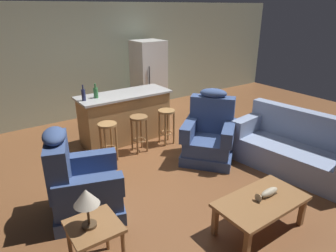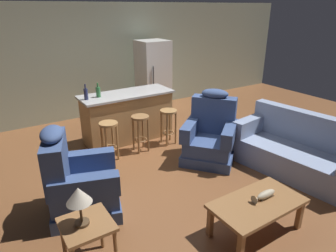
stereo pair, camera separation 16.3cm
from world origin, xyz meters
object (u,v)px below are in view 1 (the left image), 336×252
(fish_figurine, at_px, (267,193))
(refrigerator, at_px, (149,77))
(end_table, at_px, (95,233))
(coffee_table, at_px, (261,204))
(recliner_near_island, at_px, (209,135))
(bottle_tall_green, at_px, (84,95))
(bar_stool_middle, at_px, (139,127))
(recliner_near_lamp, at_px, (80,185))
(table_lamp, at_px, (86,199))
(kitchen_island, at_px, (125,117))
(bottle_short_amber, at_px, (96,92))
(bar_stool_left, at_px, (108,135))
(bar_stool_right, at_px, (167,120))
(couch, at_px, (295,150))

(fish_figurine, distance_m, refrigerator, 4.63)
(end_table, bearing_deg, coffee_table, -16.55)
(coffee_table, relative_size, recliner_near_island, 0.92)
(fish_figurine, bearing_deg, coffee_table, -175.80)
(fish_figurine, xyz_separation_m, bottle_tall_green, (-0.96, 3.26, 0.60))
(bar_stool_middle, bearing_deg, recliner_near_lamp, -142.67)
(table_lamp, height_order, kitchen_island, table_lamp)
(coffee_table, xyz_separation_m, bottle_short_amber, (-0.61, 3.31, 0.69))
(bar_stool_left, bearing_deg, end_table, -117.43)
(coffee_table, relative_size, table_lamp, 2.68)
(bar_stool_left, height_order, bar_stool_right, same)
(kitchen_island, xyz_separation_m, bar_stool_middle, (-0.05, -0.63, -0.01))
(bar_stool_left, height_order, refrigerator, refrigerator)
(end_table, bearing_deg, table_lamp, 172.63)
(fish_figurine, height_order, couch, couch)
(table_lamp, distance_m, bar_stool_middle, 2.76)
(recliner_near_island, distance_m, bottle_tall_green, 2.32)
(coffee_table, xyz_separation_m, refrigerator, (1.22, 4.48, 0.52))
(kitchen_island, distance_m, bar_stool_right, 0.84)
(recliner_near_lamp, xyz_separation_m, bar_stool_left, (0.90, 1.14, 0.05))
(bar_stool_left, distance_m, refrigerator, 2.70)
(couch, height_order, recliner_near_island, recliner_near_island)
(couch, xyz_separation_m, table_lamp, (-3.50, -0.10, 0.53))
(recliner_near_island, distance_m, bar_stool_left, 1.74)
(recliner_near_lamp, relative_size, bottle_short_amber, 4.55)
(recliner_near_lamp, height_order, bar_stool_right, recliner_near_lamp)
(coffee_table, relative_size, bottle_short_amber, 4.17)
(coffee_table, relative_size, bar_stool_right, 1.62)
(recliner_near_island, bearing_deg, table_lamp, -14.63)
(recliner_near_lamp, relative_size, refrigerator, 0.68)
(fish_figurine, bearing_deg, bottle_short_amber, 102.30)
(fish_figurine, xyz_separation_m, bar_stool_middle, (-0.22, 2.64, 0.01))
(kitchen_island, bearing_deg, refrigerator, 42.95)
(fish_figurine, xyz_separation_m, kitchen_island, (-0.17, 3.27, 0.02))
(bar_stool_right, bearing_deg, end_table, -137.52)
(bottle_tall_green, bearing_deg, bar_stool_middle, -39.86)
(fish_figurine, bearing_deg, bar_stool_middle, 94.75)
(recliner_near_lamp, distance_m, refrigerator, 4.14)
(table_lamp, relative_size, bar_stool_middle, 0.60)
(refrigerator, bearing_deg, coffee_table, -105.26)
(refrigerator, xyz_separation_m, bottle_tall_green, (-2.08, -1.21, 0.18))
(recliner_near_lamp, bearing_deg, fish_figurine, -23.07)
(coffee_table, height_order, bottle_short_amber, bottle_short_amber)
(recliner_near_lamp, distance_m, end_table, 0.99)
(kitchen_island, bearing_deg, end_table, -122.52)
(bar_stool_right, height_order, bottle_tall_green, bottle_tall_green)
(couch, bearing_deg, recliner_near_island, -58.86)
(table_lamp, relative_size, bottle_short_amber, 1.55)
(end_table, bearing_deg, bar_stool_left, 62.57)
(couch, distance_m, recliner_near_lamp, 3.37)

